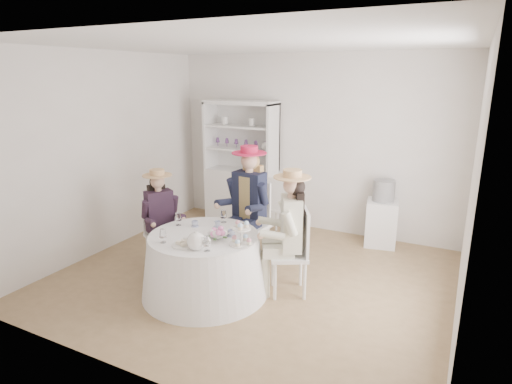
% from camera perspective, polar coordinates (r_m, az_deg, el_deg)
% --- Properties ---
extents(ground, '(4.50, 4.50, 0.00)m').
position_cam_1_polar(ground, '(5.32, -0.50, -11.22)').
color(ground, olive).
rests_on(ground, ground).
extents(ceiling, '(4.50, 4.50, 0.00)m').
position_cam_1_polar(ceiling, '(4.77, -0.58, 19.19)').
color(ceiling, white).
rests_on(ceiling, wall_back).
extents(wall_back, '(4.50, 0.00, 4.50)m').
position_cam_1_polar(wall_back, '(6.68, 7.45, 6.37)').
color(wall_back, silver).
rests_on(wall_back, ground).
extents(wall_front, '(4.50, 0.00, 4.50)m').
position_cam_1_polar(wall_front, '(3.29, -16.84, -3.65)').
color(wall_front, silver).
rests_on(wall_front, ground).
extents(wall_left, '(0.00, 4.50, 4.50)m').
position_cam_1_polar(wall_left, '(6.22, -19.34, 4.96)').
color(wall_left, silver).
rests_on(wall_left, ground).
extents(wall_right, '(0.00, 4.50, 4.50)m').
position_cam_1_polar(wall_right, '(4.35, 26.82, -0.08)').
color(wall_right, silver).
rests_on(wall_right, ground).
extents(tea_table, '(1.41, 1.41, 0.69)m').
position_cam_1_polar(tea_table, '(4.86, -6.86, -9.53)').
color(tea_table, white).
rests_on(tea_table, ground).
extents(hutch, '(1.27, 0.68, 1.99)m').
position_cam_1_polar(hutch, '(7.04, -1.88, 1.62)').
color(hutch, silver).
rests_on(hutch, ground).
extents(side_table, '(0.49, 0.49, 0.66)m').
position_cam_1_polar(side_table, '(6.40, 16.34, -3.98)').
color(side_table, silver).
rests_on(side_table, ground).
extents(hatbox, '(0.38, 0.38, 0.30)m').
position_cam_1_polar(hatbox, '(6.26, 16.67, 0.17)').
color(hatbox, black).
rests_on(hatbox, side_table).
extents(guest_left, '(0.54, 0.50, 1.27)m').
position_cam_1_polar(guest_left, '(5.47, -12.67, -2.76)').
color(guest_left, silver).
rests_on(guest_left, ground).
extents(guest_mid, '(0.57, 0.59, 1.54)m').
position_cam_1_polar(guest_mid, '(5.39, -1.02, -0.89)').
color(guest_mid, silver).
rests_on(guest_mid, ground).
extents(guest_right, '(0.61, 0.55, 1.42)m').
position_cam_1_polar(guest_right, '(4.67, 4.41, -4.48)').
color(guest_right, silver).
rests_on(guest_right, ground).
extents(spare_chair, '(0.40, 0.40, 0.93)m').
position_cam_1_polar(spare_chair, '(6.40, 3.25, -1.75)').
color(spare_chair, silver).
rests_on(spare_chair, ground).
extents(teacup_a, '(0.08, 0.08, 0.06)m').
position_cam_1_polar(teacup_a, '(4.97, -8.13, -4.26)').
color(teacup_a, white).
rests_on(teacup_a, tea_table).
extents(teacup_b, '(0.09, 0.09, 0.07)m').
position_cam_1_polar(teacup_b, '(4.92, -5.15, -4.36)').
color(teacup_b, white).
rests_on(teacup_b, tea_table).
extents(teacup_c, '(0.10, 0.10, 0.06)m').
position_cam_1_polar(teacup_c, '(4.64, -3.31, -5.55)').
color(teacup_c, white).
rests_on(teacup_c, tea_table).
extents(flower_bowl, '(0.26, 0.26, 0.05)m').
position_cam_1_polar(flower_bowl, '(4.61, -5.00, -5.80)').
color(flower_bowl, white).
rests_on(flower_bowl, tea_table).
extents(flower_arrangement, '(0.16, 0.17, 0.06)m').
position_cam_1_polar(flower_arrangement, '(4.54, -5.20, -5.44)').
color(flower_arrangement, pink).
rests_on(flower_arrangement, tea_table).
extents(table_teapot, '(0.26, 0.19, 0.20)m').
position_cam_1_polar(table_teapot, '(4.33, -7.96, -6.52)').
color(table_teapot, white).
rests_on(table_teapot, tea_table).
extents(sandwich_plate, '(0.24, 0.24, 0.05)m').
position_cam_1_polar(sandwich_plate, '(4.47, -9.61, -6.88)').
color(sandwich_plate, white).
rests_on(sandwich_plate, tea_table).
extents(cupcake_stand, '(0.26, 0.26, 0.24)m').
position_cam_1_polar(cupcake_stand, '(4.41, -1.94, -5.92)').
color(cupcake_stand, white).
rests_on(cupcake_stand, tea_table).
extents(stemware_set, '(0.94, 0.90, 0.15)m').
position_cam_1_polar(stemware_set, '(4.70, -7.03, -4.83)').
color(stemware_set, white).
rests_on(stemware_set, tea_table).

